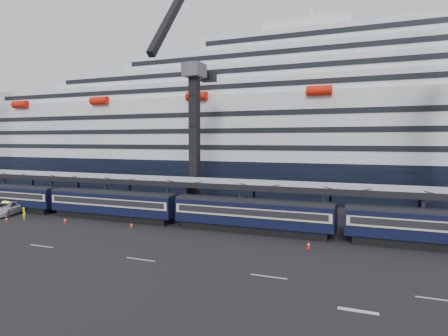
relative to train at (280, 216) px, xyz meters
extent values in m
plane|color=black|center=(4.65, -10.00, -2.20)|extent=(260.00, 260.00, 0.00)
cube|color=beige|center=(-21.35, -14.00, -2.19)|extent=(3.00, 0.15, 0.02)
cube|color=beige|center=(-9.35, -14.00, -2.19)|extent=(3.00, 0.15, 0.02)
cube|color=beige|center=(2.65, -14.00, -2.19)|extent=(3.00, 0.15, 0.02)
cube|color=beige|center=(14.65, -14.00, -2.19)|extent=(3.00, 0.15, 0.02)
cube|color=beige|center=(9.65, -18.00, -2.19)|extent=(2.50, 0.40, 0.02)
cube|color=black|center=(-43.35, 0.00, -1.75)|extent=(17.48, 2.40, 0.90)
cube|color=black|center=(-43.35, 0.00, 0.05)|extent=(19.00, 2.80, 2.70)
cube|color=beige|center=(-43.35, 0.00, 0.35)|extent=(18.62, 2.92, 1.05)
cube|color=black|center=(-43.35, 0.00, 0.40)|extent=(17.86, 2.98, 0.70)
cube|color=black|center=(-43.35, 0.00, 1.55)|extent=(19.00, 2.50, 0.35)
cube|color=black|center=(-23.35, 0.00, -1.75)|extent=(17.48, 2.40, 0.90)
cube|color=black|center=(-23.35, 0.00, 0.05)|extent=(19.00, 2.80, 2.70)
cube|color=beige|center=(-23.35, 0.00, 0.35)|extent=(18.62, 2.92, 1.05)
cube|color=black|center=(-23.35, 0.00, 0.40)|extent=(17.86, 2.98, 0.70)
cube|color=black|center=(-23.35, 0.00, 1.55)|extent=(19.00, 2.50, 0.35)
cube|color=black|center=(-3.35, 0.00, -1.75)|extent=(17.48, 2.40, 0.90)
cube|color=black|center=(-3.35, 0.00, 0.05)|extent=(19.00, 2.80, 2.70)
cube|color=beige|center=(-3.35, 0.00, 0.35)|extent=(18.62, 2.92, 1.05)
cube|color=black|center=(-3.35, 0.00, 0.40)|extent=(17.86, 2.98, 0.70)
cube|color=black|center=(-3.35, 0.00, 1.55)|extent=(19.00, 2.50, 0.35)
cube|color=black|center=(16.65, 0.00, -1.75)|extent=(17.48, 2.40, 0.90)
cube|color=black|center=(16.65, 0.00, 0.05)|extent=(19.00, 2.80, 2.70)
cube|color=beige|center=(16.65, 0.00, 0.35)|extent=(18.62, 2.92, 1.05)
cube|color=black|center=(16.65, 0.00, 0.40)|extent=(17.86, 2.98, 0.70)
cube|color=black|center=(16.65, 0.00, 1.55)|extent=(19.00, 2.50, 0.35)
cube|color=#9DA0A5|center=(4.65, 4.00, 3.20)|extent=(130.00, 6.00, 0.25)
cube|color=black|center=(4.65, 1.00, 2.90)|extent=(130.00, 0.25, 0.70)
cube|color=black|center=(4.65, 7.00, 2.90)|extent=(130.00, 0.25, 0.70)
cube|color=black|center=(-45.35, 1.20, 0.50)|extent=(0.25, 0.25, 5.40)
cube|color=black|center=(-45.35, 6.80, 0.50)|extent=(0.25, 0.25, 5.40)
cube|color=black|center=(-35.35, 1.20, 0.50)|extent=(0.25, 0.25, 5.40)
cube|color=black|center=(-35.35, 6.80, 0.50)|extent=(0.25, 0.25, 5.40)
cube|color=black|center=(-25.35, 1.20, 0.50)|extent=(0.25, 0.25, 5.40)
cube|color=black|center=(-25.35, 6.80, 0.50)|extent=(0.25, 0.25, 5.40)
cube|color=black|center=(-15.35, 1.20, 0.50)|extent=(0.25, 0.25, 5.40)
cube|color=black|center=(-15.35, 6.80, 0.50)|extent=(0.25, 0.25, 5.40)
cube|color=black|center=(-5.35, 1.20, 0.50)|extent=(0.25, 0.25, 5.40)
cube|color=black|center=(-5.35, 6.80, 0.50)|extent=(0.25, 0.25, 5.40)
cube|color=black|center=(4.65, 1.20, 0.50)|extent=(0.25, 0.25, 5.40)
cube|color=black|center=(4.65, 6.80, 0.50)|extent=(0.25, 0.25, 5.40)
cube|color=black|center=(14.65, 1.20, 0.50)|extent=(0.25, 0.25, 5.40)
cube|color=black|center=(14.65, 6.80, 0.50)|extent=(0.25, 0.25, 5.40)
cube|color=black|center=(4.65, 36.00, 1.30)|extent=(200.00, 28.00, 7.00)
cube|color=silver|center=(4.65, 36.00, 10.80)|extent=(190.00, 26.88, 12.00)
cube|color=silver|center=(4.65, 36.00, 18.30)|extent=(160.00, 24.64, 3.00)
cube|color=black|center=(4.65, 23.63, 18.30)|extent=(153.60, 0.12, 0.90)
cube|color=silver|center=(4.65, 36.00, 21.30)|extent=(124.00, 21.84, 3.00)
cube|color=black|center=(4.65, 25.03, 21.30)|extent=(119.04, 0.12, 0.90)
cube|color=silver|center=(4.65, 36.00, 24.30)|extent=(90.00, 19.04, 3.00)
cube|color=black|center=(4.65, 26.43, 24.30)|extent=(86.40, 0.12, 0.90)
cube|color=silver|center=(4.65, 36.00, 27.30)|extent=(56.00, 16.24, 3.00)
cube|color=black|center=(4.65, 27.83, 27.30)|extent=(53.76, 0.12, 0.90)
cube|color=silver|center=(-3.35, 36.00, 29.80)|extent=(16.00, 12.00, 2.50)
cylinder|color=red|center=(-65.35, 21.96, 16.60)|extent=(4.00, 1.60, 1.60)
cylinder|color=red|center=(-43.35, 21.96, 16.60)|extent=(4.00, 1.60, 1.60)
cylinder|color=red|center=(-21.35, 21.96, 16.60)|extent=(4.00, 1.60, 1.60)
cylinder|color=red|center=(0.65, 21.96, 16.60)|extent=(4.00, 1.60, 1.60)
cube|color=#4A4C52|center=(-15.35, 9.00, -1.20)|extent=(4.50, 4.50, 2.00)
cube|color=black|center=(-15.35, 9.00, 8.80)|extent=(1.30, 1.30, 18.00)
cube|color=#4A4C52|center=(-15.35, 9.00, 18.80)|extent=(2.60, 3.20, 2.00)
cube|color=black|center=(-15.35, 3.21, 25.69)|extent=(0.90, 12.26, 14.37)
cube|color=black|center=(-15.35, 11.52, 18.80)|extent=(0.90, 5.04, 0.90)
cube|color=black|center=(-15.35, 14.04, 18.60)|extent=(2.20, 1.60, 1.60)
imported|color=silver|center=(-39.70, -3.21, -1.28)|extent=(5.21, 7.28, 1.84)
imported|color=#E4FC0D|center=(-34.32, -4.78, -1.35)|extent=(0.71, 0.56, 1.71)
cube|color=red|center=(-35.45, -6.61, -2.18)|extent=(0.36, 0.36, 0.04)
cone|color=red|center=(-35.45, -6.61, -1.82)|extent=(0.31, 0.31, 0.69)
cylinder|color=white|center=(-35.45, -6.61, -1.82)|extent=(0.26, 0.26, 0.12)
cube|color=red|center=(-27.63, -4.24, -2.18)|extent=(0.39, 0.39, 0.04)
cone|color=red|center=(-27.63, -4.24, -1.79)|extent=(0.33, 0.33, 0.74)
cylinder|color=white|center=(-27.63, -4.24, -1.79)|extent=(0.28, 0.28, 0.12)
cube|color=red|center=(-17.92, -3.36, -2.18)|extent=(0.36, 0.36, 0.04)
cone|color=red|center=(-17.92, -3.36, -1.82)|extent=(0.31, 0.31, 0.69)
cylinder|color=white|center=(-17.92, -3.36, -1.82)|extent=(0.26, 0.26, 0.12)
cube|color=red|center=(4.04, -4.43, -2.18)|extent=(0.38, 0.38, 0.04)
cone|color=red|center=(4.04, -4.43, -1.80)|extent=(0.32, 0.32, 0.71)
cylinder|color=white|center=(4.04, -4.43, -1.80)|extent=(0.27, 0.27, 0.12)
camera|label=1|loc=(11.13, -43.93, 8.60)|focal=32.00mm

